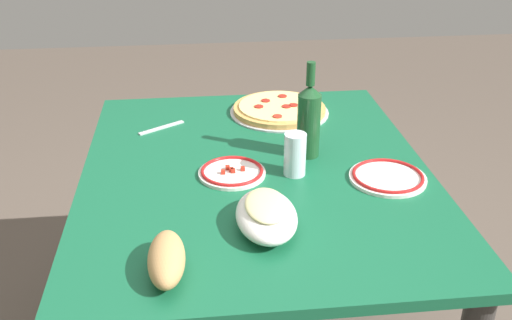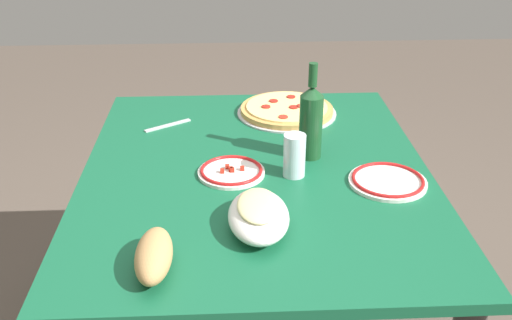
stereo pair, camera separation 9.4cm
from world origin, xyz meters
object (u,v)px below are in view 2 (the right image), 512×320
Objects in this scene: side_plate_near at (231,171)px; side_plate_far at (388,181)px; pepperoni_pizza at (287,110)px; bread_loaf at (154,255)px; wine_bottle at (311,120)px; baked_pasta_dish at (259,214)px; dining_table at (256,204)px; water_glass at (294,155)px.

side_plate_near is 0.89× the size of side_plate_far.
pepperoni_pizza is 1.80× the size of bread_loaf.
wine_bottle is 0.68m from bread_loaf.
side_plate_far is 0.71m from bread_loaf.
wine_bottle is (0.39, -0.18, 0.08)m from baked_pasta_dish.
baked_pasta_dish is (-0.31, 0.01, 0.16)m from dining_table.
side_plate_far is (-0.52, -0.23, -0.01)m from pepperoni_pizza.
dining_table is 5.11× the size of baked_pasta_dish.
wine_bottle reaches higher than bread_loaf.
side_plate_near is at bearing 85.32° from water_glass.
dining_table is 0.15m from side_plate_near.
side_plate_far is (-0.08, -0.44, -0.00)m from side_plate_near.
baked_pasta_dish is 1.24× the size of side_plate_near.
baked_pasta_dish is 0.29m from side_plate_near.
dining_table is at bearing -1.66° from baked_pasta_dish.
side_plate_far is (-0.18, -0.20, -0.11)m from wine_bottle.
pepperoni_pizza reaches higher than dining_table.
wine_bottle is (-0.34, -0.04, 0.10)m from pepperoni_pizza.
wine_bottle is at bearing -24.51° from baked_pasta_dish.
baked_pasta_dish is (-0.73, 0.14, 0.03)m from pepperoni_pizza.
wine_bottle reaches higher than side_plate_near.
water_glass is 0.27m from side_plate_far.
pepperoni_pizza is 0.36m from wine_bottle.
side_plate_far is at bearing -155.76° from pepperoni_pizza.
side_plate_near is at bearing -21.88° from bread_loaf.
water_glass is (-0.46, 0.02, 0.05)m from pepperoni_pizza.
baked_pasta_dish is 1.10× the size of side_plate_far.
side_plate_near is 0.99× the size of bread_loaf.
baked_pasta_dish reaches higher than dining_table.
bread_loaf is (-0.42, 0.35, -0.03)m from water_glass.
water_glass is 0.65× the size of bread_loaf.
baked_pasta_dish is at bearing 118.99° from side_plate_far.
dining_table is 3.48× the size of pepperoni_pizza.
pepperoni_pizza is (0.42, -0.13, 0.13)m from dining_table.
pepperoni_pizza reaches higher than side_plate_near.
wine_bottle reaches higher than water_glass.
water_glass is at bearing 177.08° from pepperoni_pizza.
wine_bottle is 0.29m from side_plate_far.
water_glass is at bearing 76.44° from side_plate_far.
wine_bottle is 0.14m from water_glass.
side_plate_near is (0.28, 0.06, -0.03)m from baked_pasta_dish.
wine_bottle is 2.34× the size of water_glass.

